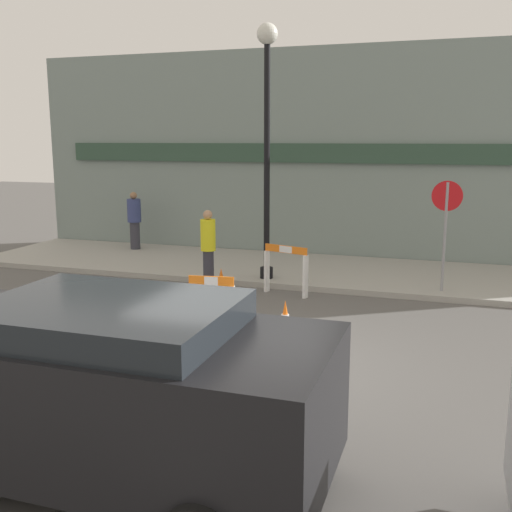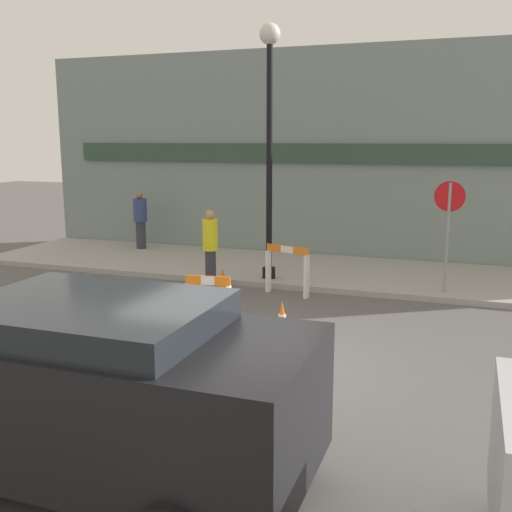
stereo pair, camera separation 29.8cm
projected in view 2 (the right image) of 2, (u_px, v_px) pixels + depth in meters
ground_plane at (238, 369)px, 8.36m from camera, size 60.00×60.00×0.00m
sidewalk_slab at (335, 272)px, 14.17m from camera, size 18.00×3.60×0.13m
storefront_facade at (353, 155)px, 15.38m from camera, size 18.00×0.22×5.50m
streetlamp_post at (269, 119)px, 12.64m from camera, size 0.44×0.44×5.39m
stop_sign at (448, 218)px, 11.79m from camera, size 0.60×0.08×2.23m
barricade_0 at (287, 268)px, 12.25m from camera, size 0.99×0.40×1.03m
barricade_1 at (208, 307)px, 9.39m from camera, size 0.73×0.23×1.07m
traffic_cone_0 at (150, 306)px, 10.66m from camera, size 0.30×0.30×0.49m
traffic_cone_1 at (282, 321)px, 9.55m from camera, size 0.30×0.30×0.65m
traffic_cone_2 at (223, 281)px, 12.51m from camera, size 0.30×0.30×0.52m
person_worker at (210, 246)px, 12.87m from camera, size 0.46×0.46×1.68m
person_pedestrian at (140, 219)px, 16.76m from camera, size 0.52×0.52×1.60m
parked_car_1 at (95, 381)px, 5.47m from camera, size 4.03×2.01×1.75m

